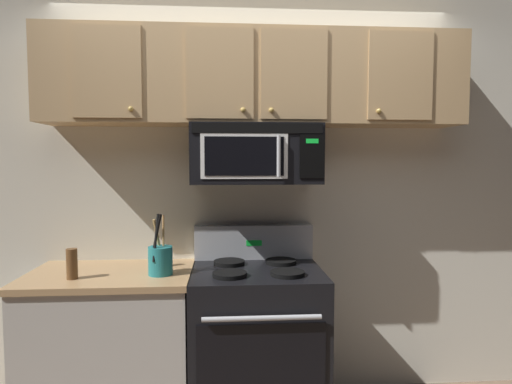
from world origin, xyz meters
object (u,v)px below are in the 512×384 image
Objects in this scene: over_range_microwave at (255,154)px; salt_shaker at (162,257)px; pepper_mill at (72,264)px; stove_range at (257,341)px; utensil_crock_teal at (160,259)px.

salt_shaker is (-0.56, -0.00, -0.62)m from over_range_microwave.
pepper_mill is (-1.01, -0.25, -0.59)m from over_range_microwave.
stove_range reaches higher than salt_shaker.
over_range_microwave is at bearing 0.31° from salt_shaker.
over_range_microwave is 2.20× the size of utensil_crock_teal.
over_range_microwave is at bearing 19.50° from utensil_crock_teal.
pepper_mill is at bearing -172.89° from utensil_crock_teal.
over_range_microwave is 0.82m from utensil_crock_teal.
stove_range is at bearing 7.59° from pepper_mill.
over_range_microwave reaches higher than utensil_crock_teal.
utensil_crock_teal is at bearing -85.24° from salt_shaker.
over_range_microwave reaches higher than pepper_mill.
utensil_crock_teal is 0.19m from salt_shaker.
stove_range is 0.76m from utensil_crock_teal.
stove_range is 0.75m from salt_shaker.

